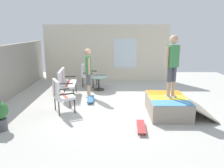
{
  "coord_description": "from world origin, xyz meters",
  "views": [
    {
      "loc": [
        -6.88,
        0.14,
        2.44
      ],
      "look_at": [
        0.16,
        0.2,
        0.7
      ],
      "focal_mm": 35.05,
      "sensor_mm": 36.0,
      "label": 1
    }
  ],
  "objects_px": {
    "person_watching": "(88,69)",
    "skateboard_by_bench": "(91,99)",
    "person_skater": "(172,62)",
    "skate_ramp": "(168,106)",
    "skateboard_spare": "(141,127)",
    "patio_chair_by_wall": "(60,93)",
    "patio_table": "(99,80)",
    "patio_bench": "(65,81)",
    "patio_chair_near_house": "(87,73)"
  },
  "relations": [
    {
      "from": "person_watching",
      "to": "skateboard_by_bench",
      "type": "xyz_separation_m",
      "value": [
        -0.55,
        -0.13,
        -0.98
      ]
    },
    {
      "from": "person_skater",
      "to": "skateboard_by_bench",
      "type": "relative_size",
      "value": 2.22
    },
    {
      "from": "skate_ramp",
      "to": "skateboard_spare",
      "type": "xyz_separation_m",
      "value": [
        -1.08,
        0.93,
        -0.18
      ]
    },
    {
      "from": "patio_chair_by_wall",
      "to": "patio_table",
      "type": "xyz_separation_m",
      "value": [
        2.6,
        -0.97,
        -0.21
      ]
    },
    {
      "from": "skate_ramp",
      "to": "patio_bench",
      "type": "relative_size",
      "value": 1.39
    },
    {
      "from": "patio_bench",
      "to": "patio_table",
      "type": "distance_m",
      "value": 1.54
    },
    {
      "from": "skate_ramp",
      "to": "person_skater",
      "type": "relative_size",
      "value": 1.01
    },
    {
      "from": "skateboard_by_bench",
      "to": "patio_chair_by_wall",
      "type": "bearing_deg",
      "value": 143.32
    },
    {
      "from": "skate_ramp",
      "to": "skateboard_by_bench",
      "type": "bearing_deg",
      "value": 64.4
    },
    {
      "from": "patio_bench",
      "to": "person_watching",
      "type": "height_order",
      "value": "person_watching"
    },
    {
      "from": "person_watching",
      "to": "skateboard_by_bench",
      "type": "relative_size",
      "value": 2.23
    },
    {
      "from": "skateboard_by_bench",
      "to": "person_watching",
      "type": "bearing_deg",
      "value": 13.22
    },
    {
      "from": "patio_chair_by_wall",
      "to": "skateboard_spare",
      "type": "relative_size",
      "value": 1.26
    },
    {
      "from": "patio_chair_near_house",
      "to": "patio_chair_by_wall",
      "type": "bearing_deg",
      "value": 172.58
    },
    {
      "from": "person_watching",
      "to": "patio_chair_by_wall",
      "type": "bearing_deg",
      "value": 157.76
    },
    {
      "from": "patio_chair_near_house",
      "to": "patio_table",
      "type": "distance_m",
      "value": 0.87
    },
    {
      "from": "patio_table",
      "to": "person_skater",
      "type": "height_order",
      "value": "person_skater"
    },
    {
      "from": "patio_chair_near_house",
      "to": "patio_chair_by_wall",
      "type": "distance_m",
      "value": 3.26
    },
    {
      "from": "person_watching",
      "to": "skateboard_spare",
      "type": "distance_m",
      "value": 3.38
    },
    {
      "from": "patio_chair_near_house",
      "to": "skateboard_by_bench",
      "type": "height_order",
      "value": "patio_chair_near_house"
    },
    {
      "from": "skate_ramp",
      "to": "patio_chair_by_wall",
      "type": "bearing_deg",
      "value": 88.14
    },
    {
      "from": "patio_chair_near_house",
      "to": "skate_ramp",
      "type": "bearing_deg",
      "value": -140.0
    },
    {
      "from": "patio_bench",
      "to": "patio_table",
      "type": "xyz_separation_m",
      "value": [
        0.95,
        -1.19,
        -0.21
      ]
    },
    {
      "from": "person_skater",
      "to": "patio_chair_by_wall",
      "type": "bearing_deg",
      "value": 88.12
    },
    {
      "from": "skate_ramp",
      "to": "skateboard_by_bench",
      "type": "xyz_separation_m",
      "value": [
        1.17,
        2.43,
        -0.18
      ]
    },
    {
      "from": "skate_ramp",
      "to": "person_watching",
      "type": "distance_m",
      "value": 3.19
    },
    {
      "from": "skate_ramp",
      "to": "person_skater",
      "type": "bearing_deg",
      "value": -93.82
    },
    {
      "from": "person_watching",
      "to": "skate_ramp",
      "type": "bearing_deg",
      "value": -123.86
    },
    {
      "from": "person_watching",
      "to": "person_skater",
      "type": "bearing_deg",
      "value": -123.53
    },
    {
      "from": "patio_table",
      "to": "skateboard_spare",
      "type": "bearing_deg",
      "value": -160.75
    },
    {
      "from": "skate_ramp",
      "to": "person_skater",
      "type": "xyz_separation_m",
      "value": [
        -0.0,
        -0.03,
        1.32
      ]
    },
    {
      "from": "person_skater",
      "to": "patio_chair_near_house",
      "type": "bearing_deg",
      "value": 40.34
    },
    {
      "from": "person_watching",
      "to": "person_skater",
      "type": "height_order",
      "value": "person_skater"
    },
    {
      "from": "patio_table",
      "to": "person_watching",
      "type": "relative_size",
      "value": 0.5
    },
    {
      "from": "person_watching",
      "to": "skateboard_by_bench",
      "type": "height_order",
      "value": "person_watching"
    },
    {
      "from": "patio_table",
      "to": "skateboard_spare",
      "type": "relative_size",
      "value": 1.11
    },
    {
      "from": "patio_chair_near_house",
      "to": "person_watching",
      "type": "xyz_separation_m",
      "value": [
        -1.62,
        -0.24,
        0.45
      ]
    },
    {
      "from": "person_skater",
      "to": "skateboard_spare",
      "type": "xyz_separation_m",
      "value": [
        -1.08,
        0.97,
        -1.49
      ]
    },
    {
      "from": "person_watching",
      "to": "patio_table",
      "type": "bearing_deg",
      "value": -17.52
    },
    {
      "from": "patio_bench",
      "to": "skateboard_by_bench",
      "type": "bearing_deg",
      "value": -120.24
    },
    {
      "from": "patio_bench",
      "to": "person_skater",
      "type": "xyz_separation_m",
      "value": [
        -1.76,
        -3.48,
        0.96
      ]
    },
    {
      "from": "skate_ramp",
      "to": "patio_chair_near_house",
      "type": "xyz_separation_m",
      "value": [
        3.34,
        2.8,
        0.35
      ]
    },
    {
      "from": "patio_bench",
      "to": "patio_chair_near_house",
      "type": "bearing_deg",
      "value": -22.09
    },
    {
      "from": "patio_chair_by_wall",
      "to": "person_skater",
      "type": "relative_size",
      "value": 0.57
    },
    {
      "from": "patio_table",
      "to": "person_watching",
      "type": "distance_m",
      "value": 1.22
    },
    {
      "from": "patio_chair_near_house",
      "to": "patio_chair_by_wall",
      "type": "height_order",
      "value": "same"
    },
    {
      "from": "person_watching",
      "to": "skateboard_by_bench",
      "type": "distance_m",
      "value": 1.13
    },
    {
      "from": "patio_chair_by_wall",
      "to": "skateboard_by_bench",
      "type": "height_order",
      "value": "patio_chair_by_wall"
    },
    {
      "from": "skateboard_by_bench",
      "to": "skateboard_spare",
      "type": "bearing_deg",
      "value": -146.24
    },
    {
      "from": "patio_chair_near_house",
      "to": "skateboard_by_bench",
      "type": "xyz_separation_m",
      "value": [
        -2.17,
        -0.37,
        -0.53
      ]
    }
  ]
}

